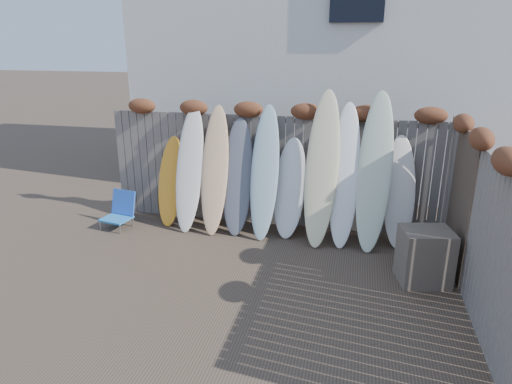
% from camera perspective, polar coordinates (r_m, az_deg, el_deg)
% --- Properties ---
extents(ground, '(80.00, 80.00, 0.00)m').
position_cam_1_polar(ground, '(6.43, -2.42, -11.84)').
color(ground, '#493A2D').
extents(back_fence, '(6.05, 0.28, 2.24)m').
position_cam_1_polar(back_fence, '(8.14, 2.27, 3.80)').
color(back_fence, slate).
rests_on(back_fence, ground).
extents(right_fence, '(0.28, 4.40, 2.24)m').
position_cam_1_polar(right_fence, '(6.17, 26.10, -3.42)').
color(right_fence, slate).
rests_on(right_fence, ground).
extents(house, '(8.50, 5.50, 6.33)m').
position_cam_1_polar(house, '(11.89, 8.45, 18.10)').
color(house, silver).
rests_on(house, ground).
extents(beach_chair, '(0.57, 0.60, 0.64)m').
position_cam_1_polar(beach_chair, '(8.66, -16.64, -2.23)').
color(beach_chair, '#2777C3').
rests_on(beach_chair, ground).
extents(wooden_crate, '(0.77, 0.68, 0.78)m').
position_cam_1_polar(wooden_crate, '(6.81, 20.33, -7.55)').
color(wooden_crate, brown).
rests_on(wooden_crate, ground).
extents(lattice_panel, '(0.07, 1.37, 2.05)m').
position_cam_1_polar(lattice_panel, '(7.19, 24.25, -1.21)').
color(lattice_panel, '#463C2A').
rests_on(lattice_panel, ground).
extents(surfboard_0, '(0.50, 0.60, 1.59)m').
position_cam_1_polar(surfboard_0, '(8.45, -10.62, 1.32)').
color(surfboard_0, orange).
rests_on(surfboard_0, ground).
extents(surfboard_1, '(0.53, 0.78, 2.16)m').
position_cam_1_polar(surfboard_1, '(8.12, -8.31, 2.83)').
color(surfboard_1, white).
rests_on(surfboard_1, ground).
extents(surfboard_2, '(0.49, 0.78, 2.19)m').
position_cam_1_polar(surfboard_2, '(7.96, -5.17, 2.71)').
color(surfboard_2, '#E6B384').
rests_on(surfboard_2, ground).
extents(surfboard_3, '(0.57, 0.73, 1.98)m').
position_cam_1_polar(surfboard_3, '(7.91, -2.32, 1.90)').
color(surfboard_3, '#565864').
rests_on(surfboard_3, ground).
extents(surfboard_4, '(0.48, 0.78, 2.22)m').
position_cam_1_polar(surfboard_4, '(7.72, 1.09, 2.44)').
color(surfboard_4, '#9ABBC6').
rests_on(surfboard_4, ground).
extents(surfboard_5, '(0.59, 0.65, 1.68)m').
position_cam_1_polar(surfboard_5, '(7.81, 4.25, 0.49)').
color(surfboard_5, white).
rests_on(surfboard_5, ground).
extents(surfboard_6, '(0.59, 0.91, 2.49)m').
position_cam_1_polar(surfboard_6, '(7.52, 8.23, 2.88)').
color(surfboard_6, '#F5E8B2').
rests_on(surfboard_6, ground).
extents(surfboard_7, '(0.48, 0.81, 2.30)m').
position_cam_1_polar(surfboard_7, '(7.56, 11.02, 2.05)').
color(surfboard_7, white).
rests_on(surfboard_7, ground).
extents(surfboard_8, '(0.61, 0.91, 2.49)m').
position_cam_1_polar(surfboard_8, '(7.51, 14.60, 2.45)').
color(surfboard_8, beige).
rests_on(surfboard_8, ground).
extents(surfboard_9, '(0.57, 0.69, 1.79)m').
position_cam_1_polar(surfboard_9, '(7.78, 17.48, 0.01)').
color(surfboard_9, white).
rests_on(surfboard_9, ground).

